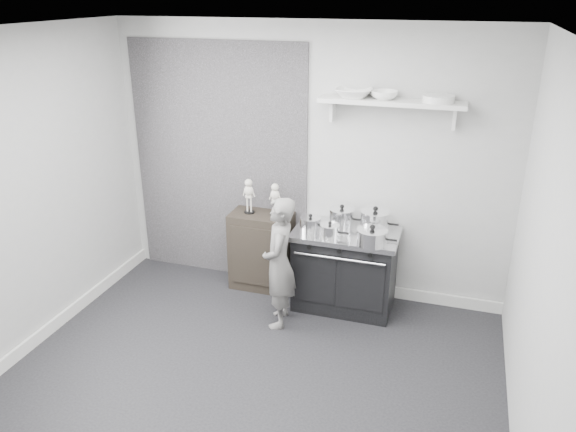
# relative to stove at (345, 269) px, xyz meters

# --- Properties ---
(ground) EXTENTS (4.00, 4.00, 0.00)m
(ground) POSITION_rel_stove_xyz_m (-0.48, -1.48, -0.41)
(ground) COLOR black
(ground) RESTS_ON ground
(room_shell) EXTENTS (4.02, 3.62, 2.71)m
(room_shell) POSITION_rel_stove_xyz_m (-0.57, -1.33, 1.23)
(room_shell) COLOR #A7A7A5
(room_shell) RESTS_ON ground
(wall_shelf) EXTENTS (1.30, 0.26, 0.24)m
(wall_shelf) POSITION_rel_stove_xyz_m (0.32, 0.20, 1.60)
(wall_shelf) COLOR silver
(wall_shelf) RESTS_ON room_shell
(stove) EXTENTS (1.00, 0.63, 0.80)m
(stove) POSITION_rel_stove_xyz_m (0.00, 0.00, 0.00)
(stove) COLOR black
(stove) RESTS_ON ground
(side_cabinet) EXTENTS (0.63, 0.37, 0.82)m
(side_cabinet) POSITION_rel_stove_xyz_m (-0.91, 0.13, 0.01)
(side_cabinet) COLOR black
(side_cabinet) RESTS_ON ground
(child) EXTENTS (0.39, 0.51, 1.26)m
(child) POSITION_rel_stove_xyz_m (-0.51, -0.49, 0.22)
(child) COLOR slate
(child) RESTS_ON ground
(pot_front_left) EXTENTS (0.29, 0.21, 0.17)m
(pot_front_left) POSITION_rel_stove_xyz_m (-0.34, -0.07, 0.47)
(pot_front_left) COLOR white
(pot_front_left) RESTS_ON stove
(pot_back_left) EXTENTS (0.34, 0.25, 0.22)m
(pot_back_left) POSITION_rel_stove_xyz_m (-0.08, 0.14, 0.49)
(pot_back_left) COLOR white
(pot_back_left) RESTS_ON stove
(pot_back_right) EXTENTS (0.37, 0.28, 0.26)m
(pot_back_right) POSITION_rel_stove_xyz_m (0.25, 0.08, 0.50)
(pot_back_right) COLOR white
(pot_back_right) RESTS_ON stove
(pot_front_right) EXTENTS (0.37, 0.28, 0.19)m
(pot_front_right) POSITION_rel_stove_xyz_m (0.28, -0.20, 0.47)
(pot_front_right) COLOR white
(pot_front_right) RESTS_ON stove
(pot_front_center) EXTENTS (0.27, 0.19, 0.15)m
(pot_front_center) POSITION_rel_stove_xyz_m (-0.13, -0.15, 0.46)
(pot_front_center) COLOR white
(pot_front_center) RESTS_ON stove
(skeleton_full) EXTENTS (0.12, 0.07, 0.41)m
(skeleton_full) POSITION_rel_stove_xyz_m (-1.04, 0.13, 0.62)
(skeleton_full) COLOR beige
(skeleton_full) RESTS_ON side_cabinet
(skeleton_torso) EXTENTS (0.11, 0.07, 0.39)m
(skeleton_torso) POSITION_rel_stove_xyz_m (-0.76, 0.13, 0.61)
(skeleton_torso) COLOR beige
(skeleton_torso) RESTS_ON side_cabinet
(bowl_large) EXTENTS (0.34, 0.34, 0.08)m
(bowl_large) POSITION_rel_stove_xyz_m (-0.03, 0.19, 1.68)
(bowl_large) COLOR white
(bowl_large) RESTS_ON wall_shelf
(bowl_small) EXTENTS (0.24, 0.24, 0.07)m
(bowl_small) POSITION_rel_stove_xyz_m (0.25, 0.19, 1.67)
(bowl_small) COLOR white
(bowl_small) RESTS_ON wall_shelf
(plate_stack) EXTENTS (0.27, 0.27, 0.06)m
(plate_stack) POSITION_rel_stove_xyz_m (0.72, 0.19, 1.66)
(plate_stack) COLOR silver
(plate_stack) RESTS_ON wall_shelf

